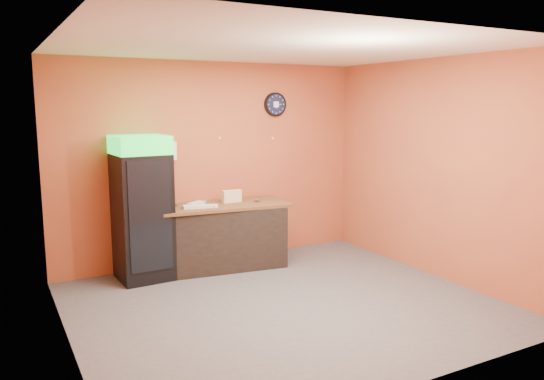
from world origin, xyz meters
TOP-DOWN VIEW (x-y plane):
  - floor at (0.00, 0.00)m, footprint 4.50×4.50m
  - back_wall at (0.00, 2.00)m, footprint 4.50×0.02m
  - left_wall at (-2.25, 0.00)m, footprint 0.02×4.00m
  - right_wall at (2.25, 0.00)m, footprint 0.02×4.00m
  - ceiling at (0.00, 0.00)m, footprint 4.50×4.00m
  - beverage_cooler at (-1.12, 1.61)m, footprint 0.67×0.68m
  - prep_counter at (-0.06, 1.63)m, footprint 1.76×0.96m
  - wall_clock at (0.98, 1.97)m, footprint 0.35×0.06m
  - wall_phone at (-0.62, 1.95)m, footprint 0.13×0.11m
  - butcher_paper at (-0.06, 1.63)m, footprint 1.90×0.96m
  - sub_roll_stack at (0.13, 1.67)m, footprint 0.27×0.10m
  - wrapped_sandwich_left at (-0.47, 1.51)m, footprint 0.31×0.17m
  - wrapped_sandwich_mid at (-0.30, 1.47)m, footprint 0.27×0.19m
  - wrapped_sandwich_right at (-0.38, 1.72)m, footprint 0.29×0.24m
  - kitchen_tool at (-0.21, 1.77)m, footprint 0.06×0.06m

SIDE VIEW (x-z plane):
  - floor at x=0.00m, z-range 0.00..0.00m
  - prep_counter at x=-0.06m, z-range 0.00..0.84m
  - butcher_paper at x=-0.06m, z-range 0.84..0.88m
  - beverage_cooler at x=-1.12m, z-range -0.02..1.81m
  - wrapped_sandwich_mid at x=-0.30m, z-range 0.88..0.92m
  - wrapped_sandwich_right at x=-0.38m, z-range 0.88..0.92m
  - wrapped_sandwich_left at x=-0.47m, z-range 0.88..0.92m
  - kitchen_tool at x=-0.21m, z-range 0.88..0.94m
  - sub_roll_stack at x=0.13m, z-range 0.88..1.05m
  - back_wall at x=0.00m, z-range 0.00..2.80m
  - left_wall at x=-2.25m, z-range 0.00..2.80m
  - right_wall at x=2.25m, z-range 0.00..2.80m
  - wall_phone at x=-0.62m, z-range 1.48..1.72m
  - wall_clock at x=0.98m, z-range 2.04..2.39m
  - ceiling at x=0.00m, z-range 2.79..2.81m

